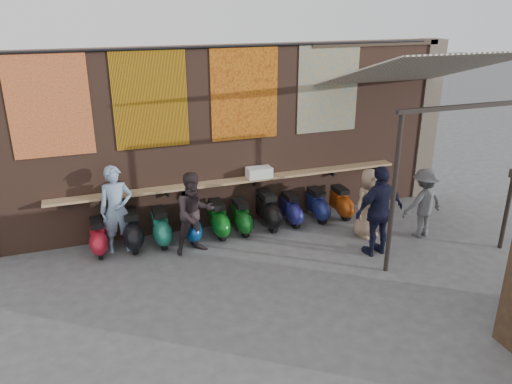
{
  "coord_description": "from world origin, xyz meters",
  "views": [
    {
      "loc": [
        -3.11,
        -7.67,
        4.83
      ],
      "look_at": [
        0.1,
        1.2,
        1.23
      ],
      "focal_mm": 35.0,
      "sensor_mm": 36.0,
      "label": 1
    }
  ],
  "objects_px": {
    "shelf_box": "(259,173)",
    "shopper_grey": "(423,203)",
    "diner_left": "(117,210)",
    "scooter_stool_2": "(161,228)",
    "scooter_stool_4": "(218,220)",
    "scooter_stool_5": "(241,217)",
    "scooter_stool_3": "(190,224)",
    "shopper_tan": "(368,203)",
    "scooter_stool_0": "(98,238)",
    "scooter_stool_6": "(268,211)",
    "scooter_stool_8": "(317,205)",
    "scooter_stool_1": "(132,230)",
    "scooter_stool_9": "(341,203)",
    "shopper_navy": "(379,211)",
    "diner_right": "(195,213)",
    "scooter_stool_7": "(291,209)"
  },
  "relations": [
    {
      "from": "scooter_stool_3",
      "to": "diner_left",
      "type": "height_order",
      "value": "diner_left"
    },
    {
      "from": "scooter_stool_4",
      "to": "diner_left",
      "type": "height_order",
      "value": "diner_left"
    },
    {
      "from": "shelf_box",
      "to": "shopper_grey",
      "type": "xyz_separation_m",
      "value": [
        3.12,
        -1.82,
        -0.47
      ]
    },
    {
      "from": "scooter_stool_4",
      "to": "shopper_grey",
      "type": "distance_m",
      "value": 4.47
    },
    {
      "from": "scooter_stool_3",
      "to": "scooter_stool_8",
      "type": "height_order",
      "value": "scooter_stool_3"
    },
    {
      "from": "scooter_stool_2",
      "to": "shopper_grey",
      "type": "bearing_deg",
      "value": -15.49
    },
    {
      "from": "diner_left",
      "to": "diner_right",
      "type": "bearing_deg",
      "value": -23.77
    },
    {
      "from": "shopper_navy",
      "to": "scooter_stool_2",
      "type": "bearing_deg",
      "value": -30.31
    },
    {
      "from": "scooter_stool_1",
      "to": "shopper_tan",
      "type": "bearing_deg",
      "value": -12.93
    },
    {
      "from": "diner_left",
      "to": "scooter_stool_2",
      "type": "bearing_deg",
      "value": -2.26
    },
    {
      "from": "shopper_tan",
      "to": "scooter_stool_6",
      "type": "bearing_deg",
      "value": 132.63
    },
    {
      "from": "scooter_stool_7",
      "to": "diner_right",
      "type": "relative_size",
      "value": 0.44
    },
    {
      "from": "scooter_stool_7",
      "to": "shopper_grey",
      "type": "distance_m",
      "value": 2.91
    },
    {
      "from": "shopper_grey",
      "to": "shopper_tan",
      "type": "xyz_separation_m",
      "value": [
        -1.12,
        0.4,
        -0.0
      ]
    },
    {
      "from": "scooter_stool_2",
      "to": "shopper_tan",
      "type": "bearing_deg",
      "value": -14.37
    },
    {
      "from": "scooter_stool_2",
      "to": "scooter_stool_4",
      "type": "xyz_separation_m",
      "value": [
        1.25,
        -0.02,
        0.01
      ]
    },
    {
      "from": "scooter_stool_6",
      "to": "diner_right",
      "type": "bearing_deg",
      "value": -161.86
    },
    {
      "from": "scooter_stool_0",
      "to": "scooter_stool_1",
      "type": "distance_m",
      "value": 0.68
    },
    {
      "from": "scooter_stool_1",
      "to": "diner_left",
      "type": "height_order",
      "value": "diner_left"
    },
    {
      "from": "shelf_box",
      "to": "scooter_stool_2",
      "type": "distance_m",
      "value": 2.5
    },
    {
      "from": "scooter_stool_9",
      "to": "diner_right",
      "type": "relative_size",
      "value": 0.44
    },
    {
      "from": "diner_right",
      "to": "scooter_stool_6",
      "type": "bearing_deg",
      "value": 10.11
    },
    {
      "from": "scooter_stool_2",
      "to": "diner_right",
      "type": "distance_m",
      "value": 0.97
    },
    {
      "from": "scooter_stool_3",
      "to": "scooter_stool_9",
      "type": "xyz_separation_m",
      "value": [
        3.65,
        0.01,
        -0.01
      ]
    },
    {
      "from": "scooter_stool_1",
      "to": "diner_left",
      "type": "distance_m",
      "value": 0.57
    },
    {
      "from": "scooter_stool_0",
      "to": "scooter_stool_6",
      "type": "bearing_deg",
      "value": -0.07
    },
    {
      "from": "shopper_grey",
      "to": "shopper_tan",
      "type": "bearing_deg",
      "value": -23.8
    },
    {
      "from": "shopper_tan",
      "to": "scooter_stool_2",
      "type": "bearing_deg",
      "value": 148.81
    },
    {
      "from": "scooter_stool_5",
      "to": "shopper_grey",
      "type": "bearing_deg",
      "value": -21.87
    },
    {
      "from": "shopper_navy",
      "to": "diner_left",
      "type": "bearing_deg",
      "value": -26.47
    },
    {
      "from": "scooter_stool_8",
      "to": "scooter_stool_9",
      "type": "xyz_separation_m",
      "value": [
        0.61,
        -0.03,
        -0.01
      ]
    },
    {
      "from": "scooter_stool_6",
      "to": "scooter_stool_8",
      "type": "distance_m",
      "value": 1.24
    },
    {
      "from": "scooter_stool_3",
      "to": "scooter_stool_4",
      "type": "height_order",
      "value": "scooter_stool_4"
    },
    {
      "from": "scooter_stool_1",
      "to": "scooter_stool_4",
      "type": "relative_size",
      "value": 1.04
    },
    {
      "from": "scooter_stool_1",
      "to": "scooter_stool_6",
      "type": "distance_m",
      "value": 3.02
    },
    {
      "from": "scooter_stool_0",
      "to": "diner_left",
      "type": "relative_size",
      "value": 0.41
    },
    {
      "from": "scooter_stool_1",
      "to": "scooter_stool_5",
      "type": "height_order",
      "value": "scooter_stool_1"
    },
    {
      "from": "scooter_stool_4",
      "to": "scooter_stool_5",
      "type": "distance_m",
      "value": 0.53
    },
    {
      "from": "scooter_stool_1",
      "to": "scooter_stool_9",
      "type": "height_order",
      "value": "scooter_stool_1"
    },
    {
      "from": "scooter_stool_4",
      "to": "scooter_stool_9",
      "type": "xyz_separation_m",
      "value": [
        3.03,
        0.01,
        -0.03
      ]
    },
    {
      "from": "scooter_stool_1",
      "to": "scooter_stool_8",
      "type": "distance_m",
      "value": 4.27
    },
    {
      "from": "diner_left",
      "to": "shopper_grey",
      "type": "distance_m",
      "value": 6.48
    },
    {
      "from": "scooter_stool_1",
      "to": "scooter_stool_9",
      "type": "distance_m",
      "value": 4.88
    },
    {
      "from": "scooter_stool_0",
      "to": "scooter_stool_4",
      "type": "xyz_separation_m",
      "value": [
        2.52,
        -0.04,
        0.03
      ]
    },
    {
      "from": "shelf_box",
      "to": "shopper_grey",
      "type": "bearing_deg",
      "value": -30.24
    },
    {
      "from": "scooter_stool_1",
      "to": "shopper_navy",
      "type": "height_order",
      "value": "shopper_navy"
    },
    {
      "from": "shelf_box",
      "to": "shopper_tan",
      "type": "xyz_separation_m",
      "value": [
        2.0,
        -1.42,
        -0.47
      ]
    },
    {
      "from": "scooter_stool_6",
      "to": "shopper_navy",
      "type": "xyz_separation_m",
      "value": [
        1.63,
        -1.92,
        0.52
      ]
    },
    {
      "from": "scooter_stool_7",
      "to": "scooter_stool_9",
      "type": "xyz_separation_m",
      "value": [
        1.28,
        -0.03,
        0.01
      ]
    },
    {
      "from": "scooter_stool_1",
      "to": "scooter_stool_5",
      "type": "xyz_separation_m",
      "value": [
        2.37,
        -0.06,
        -0.04
      ]
    }
  ]
}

